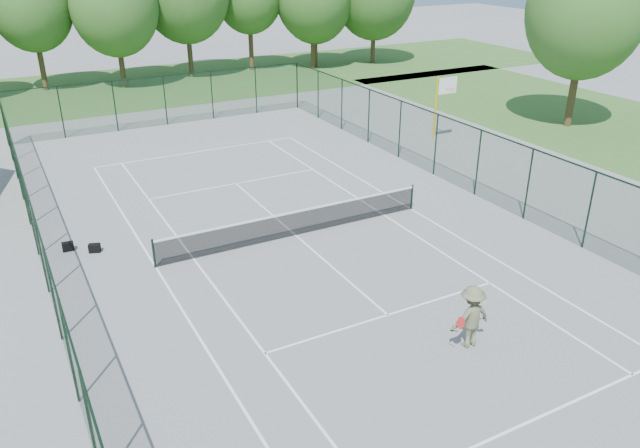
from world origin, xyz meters
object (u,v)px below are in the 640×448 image
at_px(sports_bag_a, 68,247).
at_px(tennis_player, 471,317).
at_px(basketball_goal, 442,95).
at_px(tennis_net, 295,222).

relative_size(sports_bag_a, tennis_player, 0.22).
relative_size(basketball_goal, sports_bag_a, 8.94).
bearing_deg(basketball_goal, tennis_player, -125.72).
xyz_separation_m(sports_bag_a, tennis_player, (9.14, -11.60, 0.78)).
bearing_deg(sports_bag_a, tennis_player, -47.73).
relative_size(tennis_net, tennis_player, 5.87).
bearing_deg(tennis_player, basketball_goal, 54.28).
height_order(sports_bag_a, tennis_player, tennis_player).
distance_m(sports_bag_a, tennis_player, 14.79).
xyz_separation_m(tennis_net, sports_bag_a, (-7.99, 2.84, -0.41)).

